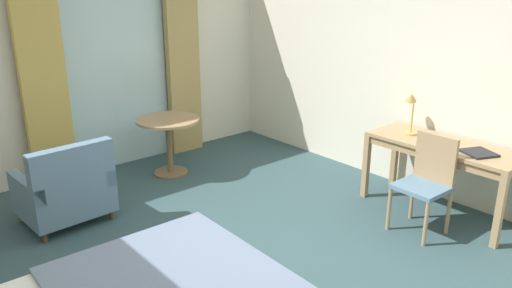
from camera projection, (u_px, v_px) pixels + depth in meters
ground at (245, 271)px, 4.16m from camera, size 5.64×6.50×0.10m
wall_back at (84, 64)px, 5.88m from camera, size 5.24×0.12×2.63m
wall_right at (430, 73)px, 5.31m from camera, size 0.12×6.10×2.63m
balcony_glass_door at (116, 74)px, 6.09m from camera, size 1.36×0.02×2.32m
curtain_panel_left at (44, 84)px, 5.46m from camera, size 0.49×0.10×2.36m
curtain_panel_right at (183, 65)px, 6.57m from camera, size 0.46×0.10×2.36m
writing_desk at (444, 152)px, 4.92m from camera, size 0.59×1.50×0.74m
desk_chair at (427, 178)px, 4.61m from camera, size 0.42×0.44×0.92m
desk_lamp at (411, 106)px, 5.20m from camera, size 0.26×0.25×0.42m
closed_book at (479, 153)px, 4.58m from camera, size 0.34×0.35×0.02m
armchair_by_window at (66, 191)px, 4.79m from camera, size 0.82×0.72×0.84m
round_cafe_table at (169, 133)px, 5.95m from camera, size 0.75×0.75×0.69m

